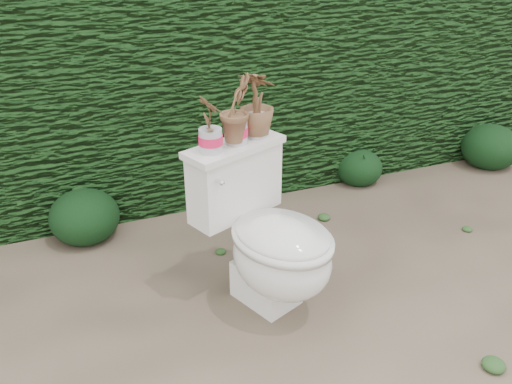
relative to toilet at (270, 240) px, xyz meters
name	(u,v)px	position (x,y,z in m)	size (l,w,h in m)	color
ground	(233,318)	(-0.21, -0.06, -0.36)	(60.00, 60.00, 0.00)	#88745D
hedge	(150,72)	(-0.21, 1.54, 0.44)	(8.00, 1.00, 1.60)	#204E1A
toilet	(270,240)	(0.00, 0.00, 0.00)	(0.67, 0.80, 0.78)	white
potted_plant_left	(210,125)	(-0.22, 0.17, 0.55)	(0.13, 0.09, 0.25)	#1F6529
potted_plant_center	(236,112)	(-0.08, 0.23, 0.57)	(0.17, 0.14, 0.31)	#1F6529
potted_plant_right	(257,106)	(0.04, 0.28, 0.57)	(0.17, 0.17, 0.30)	#1F6529
liriope_clump_2	(84,212)	(-0.78, 0.96, -0.19)	(0.41, 0.41, 0.33)	#123413
liriope_clump_3	(243,188)	(0.23, 0.99, -0.23)	(0.31, 0.31, 0.25)	#123413
liriope_clump_4	(359,164)	(1.13, 1.02, -0.22)	(0.33, 0.33, 0.27)	#123413
liriope_clump_5	(491,143)	(2.21, 0.91, -0.18)	(0.43, 0.43, 0.34)	#123413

